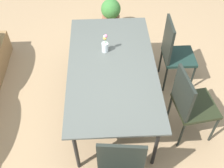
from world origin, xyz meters
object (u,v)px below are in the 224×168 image
Objects in this scene: chair_near_left at (190,103)px; potted_plant at (111,15)px; chair_near_right at (174,51)px; flower_vase at (105,45)px; dining_table at (112,68)px.

chair_near_left is 2.28m from potted_plant.
flower_vase is (-0.16, 0.91, 0.27)m from chair_near_right.
chair_near_right is (0.42, -0.84, -0.14)m from dining_table.
dining_table reaches higher than potted_plant.
chair_near_right reaches higher than flower_vase.
dining_table is at bearing -125.42° from chair_near_left.
flower_vase is at bearing -135.37° from chair_near_left.
chair_near_right is at bearing 171.95° from chair_near_left.
potted_plant is (1.44, -0.14, -0.53)m from flower_vase.
potted_plant is (1.28, 0.77, -0.26)m from chair_near_right.
flower_vase is at bearing 174.59° from potted_plant.
dining_table is 0.95m from chair_near_left.
potted_plant is (2.13, 0.77, -0.25)m from chair_near_left.
potted_plant is at bearing -168.30° from chair_near_left.
flower_vase reaches higher than dining_table.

